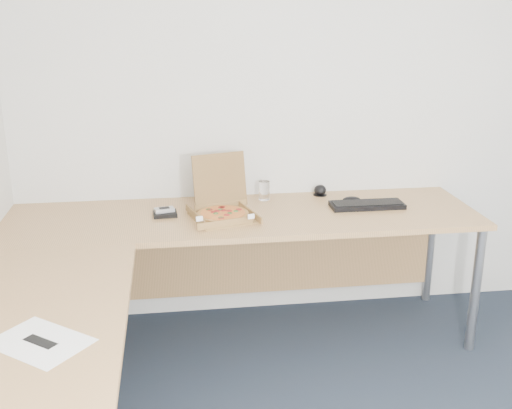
{
  "coord_description": "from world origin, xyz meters",
  "views": [
    {
      "loc": [
        -0.87,
        -1.71,
        1.8
      ],
      "look_at": [
        -0.45,
        1.28,
        0.82
      ],
      "focal_mm": 43.76,
      "sensor_mm": 36.0,
      "label": 1
    }
  ],
  "objects": [
    {
      "name": "dome_speaker",
      "position": [
        -0.02,
        1.68,
        0.76
      ],
      "size": [
        0.08,
        0.08,
        0.07
      ],
      "primitive_type": "ellipsoid",
      "color": "black",
      "rests_on": "desk"
    },
    {
      "name": "keyboard",
      "position": [
        0.18,
        1.42,
        0.74
      ],
      "size": [
        0.4,
        0.15,
        0.02
      ],
      "primitive_type": "cube",
      "rotation": [
        0.0,
        0.0,
        -0.01
      ],
      "color": "black",
      "rests_on": "desk"
    },
    {
      "name": "room_shell",
      "position": [
        0.0,
        0.0,
        1.25
      ],
      "size": [
        3.5,
        3.5,
        2.5
      ],
      "primitive_type": null,
      "color": "silver",
      "rests_on": "ground"
    },
    {
      "name": "drinking_glass",
      "position": [
        -0.35,
        1.64,
        0.78
      ],
      "size": [
        0.06,
        0.06,
        0.11
      ],
      "primitive_type": "cylinder",
      "color": "silver",
      "rests_on": "desk"
    },
    {
      "name": "mouse",
      "position": [
        0.12,
        1.51,
        0.75
      ],
      "size": [
        0.12,
        0.1,
        0.04
      ],
      "primitive_type": "ellipsoid",
      "rotation": [
        0.0,
        0.0,
        0.38
      ],
      "color": "black",
      "rests_on": "desk"
    },
    {
      "name": "pizza_box",
      "position": [
        -0.61,
        1.36,
        0.77
      ],
      "size": [
        0.3,
        0.35,
        0.3
      ],
      "rotation": [
        0.0,
        0.0,
        0.28
      ],
      "color": "olive",
      "rests_on": "desk"
    },
    {
      "name": "desk",
      "position": [
        -0.82,
        0.97,
        0.7
      ],
      "size": [
        2.5,
        2.2,
        0.73
      ],
      "color": "tan",
      "rests_on": "ground"
    },
    {
      "name": "phone",
      "position": [
        -0.92,
        1.44,
        0.76
      ],
      "size": [
        0.11,
        0.08,
        0.02
      ],
      "primitive_type": "cube",
      "rotation": [
        0.0,
        0.0,
        0.23
      ],
      "color": "#B2B5BA",
      "rests_on": "wallet"
    },
    {
      "name": "wallet",
      "position": [
        -0.91,
        1.43,
        0.74
      ],
      "size": [
        0.13,
        0.11,
        0.02
      ],
      "primitive_type": "cube",
      "rotation": [
        0.0,
        0.0,
        0.06
      ],
      "color": "black",
      "rests_on": "desk"
    },
    {
      "name": "paper_sheet",
      "position": [
        -1.32,
        0.19,
        0.73
      ],
      "size": [
        0.38,
        0.37,
        0.0
      ],
      "primitive_type": "cube",
      "rotation": [
        0.0,
        0.0,
        -0.68
      ],
      "color": "white",
      "rests_on": "desk"
    }
  ]
}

